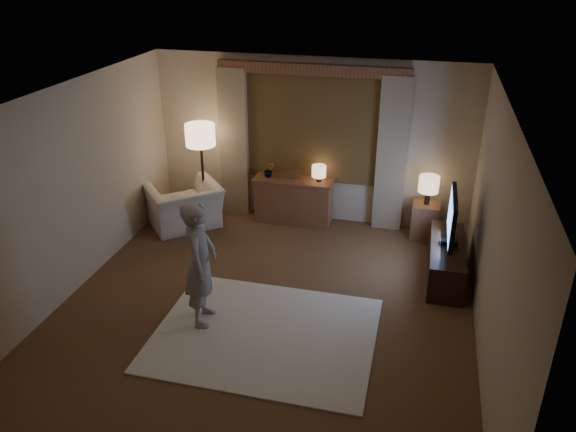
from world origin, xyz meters
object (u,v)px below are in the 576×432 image
(tv_stand, at_px, (446,261))
(person, at_px, (201,263))
(side_table, at_px, (425,221))
(sideboard, at_px, (294,202))
(armchair, at_px, (184,206))

(tv_stand, distance_m, person, 3.30)
(side_table, bearing_deg, sideboard, 178.61)
(sideboard, relative_size, person, 0.78)
(side_table, distance_m, tv_stand, 1.17)
(sideboard, distance_m, person, 2.94)
(side_table, xyz_separation_m, tv_stand, (0.32, -1.12, -0.03))
(side_table, relative_size, tv_stand, 0.40)
(armchair, relative_size, side_table, 1.91)
(tv_stand, relative_size, person, 0.91)
(sideboard, xyz_separation_m, tv_stand, (2.38, -1.17, -0.10))
(tv_stand, bearing_deg, sideboard, 153.78)
(person, bearing_deg, armchair, 18.08)
(sideboard, bearing_deg, armchair, -160.70)
(tv_stand, bearing_deg, person, -148.45)
(sideboard, height_order, side_table, sideboard)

